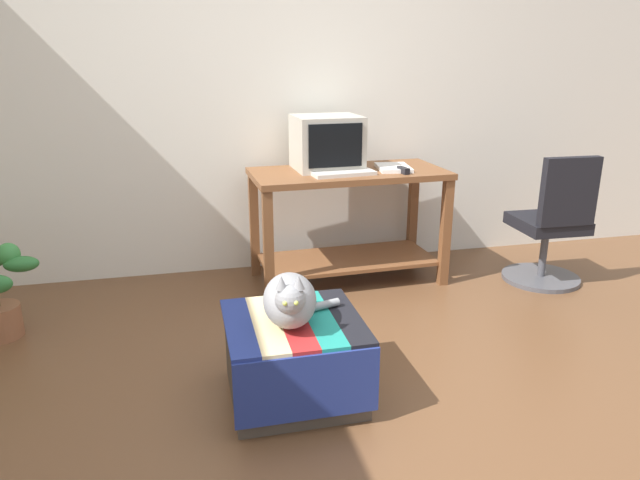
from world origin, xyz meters
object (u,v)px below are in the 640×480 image
at_px(stapler, 403,170).
at_px(book, 393,168).
at_px(ottoman_with_blanket, 294,358).
at_px(office_chair, 552,229).
at_px(cat, 290,300).
at_px(desk, 348,207).
at_px(tv_monitor, 327,143).
at_px(keyboard, 344,173).

bearing_deg(stapler, book, 88.36).
xyz_separation_m(book, ottoman_with_blanket, (-0.93, -1.30, -0.59)).
distance_m(office_chair, stapler, 1.09).
distance_m(ottoman_with_blanket, cat, 0.31).
relative_size(cat, office_chair, 0.45).
height_order(desk, office_chair, office_chair).
relative_size(tv_monitor, keyboard, 1.10).
bearing_deg(desk, office_chair, -18.61).
relative_size(keyboard, book, 1.42).
distance_m(tv_monitor, office_chair, 1.60).
bearing_deg(tv_monitor, office_chair, -20.47).
distance_m(book, office_chair, 1.13).
relative_size(office_chair, stapler, 8.09).
distance_m(tv_monitor, book, 0.47).
xyz_separation_m(book, cat, (-0.95, -1.34, -0.28)).
bearing_deg(ottoman_with_blanket, office_chair, 26.20).
relative_size(desk, keyboard, 3.24).
bearing_deg(book, keyboard, -156.50).
xyz_separation_m(book, stapler, (0.02, -0.14, 0.01)).
bearing_deg(office_chair, book, -17.34).
height_order(ottoman_with_blanket, cat, cat).
bearing_deg(office_chair, ottoman_with_blanket, 28.01).
bearing_deg(ottoman_with_blanket, stapler, 50.86).
bearing_deg(stapler, tv_monitor, 141.34).
bearing_deg(cat, keyboard, 73.94).
height_order(desk, ottoman_with_blanket, desk).
relative_size(keyboard, ottoman_with_blanket, 0.67).
distance_m(desk, ottoman_with_blanket, 1.51).
distance_m(keyboard, office_chair, 1.45).
bearing_deg(ottoman_with_blanket, desk, 64.62).
bearing_deg(stapler, ottoman_with_blanket, -137.46).
height_order(keyboard, stapler, stapler).
bearing_deg(keyboard, ottoman_with_blanket, -121.47).
xyz_separation_m(tv_monitor, ottoman_with_blanket, (-0.51, -1.42, -0.74)).
distance_m(ottoman_with_blanket, office_chair, 2.17).
bearing_deg(desk, ottoman_with_blanket, -117.64).
xyz_separation_m(keyboard, book, (0.37, 0.11, 0.00)).
bearing_deg(cat, tv_monitor, 79.28).
height_order(book, cat, book).
relative_size(desk, ottoman_with_blanket, 2.16).
xyz_separation_m(desk, book, (0.30, -0.03, 0.26)).
bearing_deg(book, cat, -117.74).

